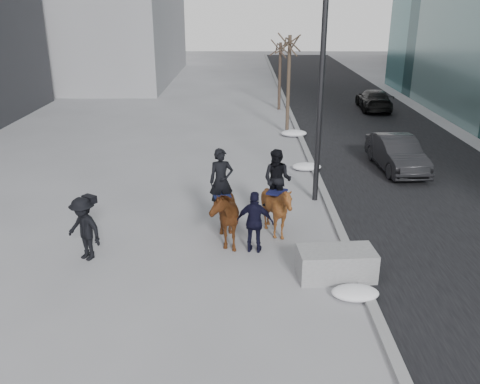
{
  "coord_description": "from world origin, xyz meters",
  "views": [
    {
      "loc": [
        0.06,
        -12.07,
        6.52
      ],
      "look_at": [
        0.0,
        1.2,
        1.5
      ],
      "focal_mm": 38.0,
      "sensor_mm": 36.0,
      "label": 1
    }
  ],
  "objects_px": {
    "planter": "(336,264)",
    "car_near": "(397,153)",
    "mounted_left": "(221,209)",
    "mounted_right": "(277,203)"
  },
  "relations": [
    {
      "from": "planter",
      "to": "mounted_left",
      "type": "bearing_deg",
      "value": 145.34
    },
    {
      "from": "planter",
      "to": "mounted_left",
      "type": "height_order",
      "value": "mounted_left"
    },
    {
      "from": "car_near",
      "to": "mounted_left",
      "type": "xyz_separation_m",
      "value": [
        -6.89,
        -6.68,
        0.33
      ]
    },
    {
      "from": "mounted_left",
      "to": "mounted_right",
      "type": "distance_m",
      "value": 1.64
    },
    {
      "from": "planter",
      "to": "car_near",
      "type": "relative_size",
      "value": 0.45
    },
    {
      "from": "planter",
      "to": "mounted_left",
      "type": "relative_size",
      "value": 0.69
    },
    {
      "from": "car_near",
      "to": "mounted_left",
      "type": "bearing_deg",
      "value": -139.29
    },
    {
      "from": "planter",
      "to": "mounted_right",
      "type": "height_order",
      "value": "mounted_right"
    },
    {
      "from": "planter",
      "to": "car_near",
      "type": "bearing_deg",
      "value": 65.52
    },
    {
      "from": "car_near",
      "to": "mounted_right",
      "type": "distance_m",
      "value": 8.22
    }
  ]
}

